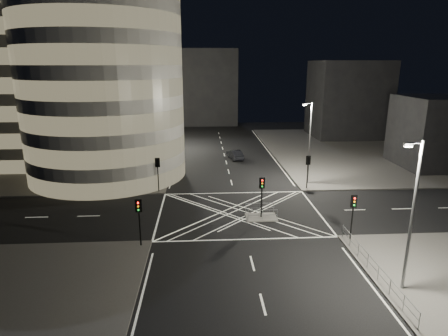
{
  "coord_description": "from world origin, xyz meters",
  "views": [
    {
      "loc": [
        -3.64,
        -35.09,
        14.54
      ],
      "look_at": [
        -1.17,
        6.16,
        3.0
      ],
      "focal_mm": 30.0,
      "sensor_mm": 36.0,
      "label": 1
    }
  ],
  "objects": [
    {
      "name": "sidewalk_far_left",
      "position": [
        -29.0,
        27.0,
        0.07
      ],
      "size": [
        42.0,
        42.0,
        0.15
      ],
      "primitive_type": "cube",
      "color": "#4E4C49",
      "rests_on": "ground"
    },
    {
      "name": "office_tower_curved",
      "position": [
        -20.74,
        18.74,
        12.65
      ],
      "size": [
        30.0,
        29.0,
        27.2
      ],
      "color": "#9A9891",
      "rests_on": "sidewalk_far_left"
    },
    {
      "name": "street_lamp_left_far",
      "position": [
        -9.44,
        30.0,
        5.54
      ],
      "size": [
        1.25,
        0.25,
        10.0
      ],
      "color": "slate",
      "rests_on": "sidewalk_far_left"
    },
    {
      "name": "sidewalk_far_right",
      "position": [
        29.0,
        27.0,
        0.07
      ],
      "size": [
        42.0,
        42.0,
        0.15
      ],
      "primitive_type": "cube",
      "color": "#4E4C49",
      "rests_on": "ground"
    },
    {
      "name": "tree_d",
      "position": [
        -10.5,
        27.0,
        4.73
      ],
      "size": [
        4.8,
        4.8,
        7.34
      ],
      "color": "black",
      "rests_on": "sidewalk_far_left"
    },
    {
      "name": "tree_a",
      "position": [
        -10.5,
        9.0,
        4.68
      ],
      "size": [
        4.55,
        4.55,
        7.16
      ],
      "color": "black",
      "rests_on": "sidewalk_far_left"
    },
    {
      "name": "sedan",
      "position": [
        1.5,
        22.09,
        0.74
      ],
      "size": [
        2.57,
        4.7,
        1.47
      ],
      "primitive_type": "imported",
      "rotation": [
        0.0,
        0.0,
        3.38
      ],
      "color": "black",
      "rests_on": "ground"
    },
    {
      "name": "building_right_near",
      "position": [
        30.0,
        16.0,
        5.15
      ],
      "size": [
        10.0,
        10.0,
        10.0
      ],
      "primitive_type": "cube",
      "color": "black",
      "rests_on": "sidewalk_far_right"
    },
    {
      "name": "ground",
      "position": [
        0.0,
        0.0,
        0.0
      ],
      "size": [
        120.0,
        120.0,
        0.0
      ],
      "primitive_type": "plane",
      "color": "black",
      "rests_on": "ground"
    },
    {
      "name": "central_island",
      "position": [
        2.0,
        -1.5,
        0.07
      ],
      "size": [
        3.0,
        2.0,
        0.15
      ],
      "primitive_type": "cube",
      "color": "slate",
      "rests_on": "ground"
    },
    {
      "name": "traffic_signal_fl",
      "position": [
        -8.8,
        6.8,
        2.91
      ],
      "size": [
        0.55,
        0.22,
        4.0
      ],
      "color": "black",
      "rests_on": "sidewalk_far_left"
    },
    {
      "name": "railing_island_south",
      "position": [
        2.0,
        -2.4,
        0.7
      ],
      "size": [
        2.8,
        0.06,
        1.1
      ],
      "primitive_type": "cube",
      "color": "slate",
      "rests_on": "central_island"
    },
    {
      "name": "street_lamp_right_far",
      "position": [
        9.44,
        9.0,
        5.54
      ],
      "size": [
        1.25,
        0.25,
        10.0
      ],
      "color": "slate",
      "rests_on": "sidewalk_far_right"
    },
    {
      "name": "tree_c",
      "position": [
        -10.5,
        21.0,
        4.83
      ],
      "size": [
        4.82,
        4.82,
        7.46
      ],
      "color": "black",
      "rests_on": "sidewalk_far_left"
    },
    {
      "name": "traffic_signal_island",
      "position": [
        2.0,
        -1.5,
        2.91
      ],
      "size": [
        0.55,
        0.22,
        4.0
      ],
      "color": "black",
      "rests_on": "central_island"
    },
    {
      "name": "office_block_rear",
      "position": [
        -22.0,
        42.0,
        11.15
      ],
      "size": [
        24.0,
        16.0,
        22.0
      ],
      "primitive_type": "cube",
      "color": "#9A9891",
      "rests_on": "sidewalk_far_left"
    },
    {
      "name": "traffic_signal_fr",
      "position": [
        8.8,
        6.8,
        2.91
      ],
      "size": [
        0.55,
        0.22,
        4.0
      ],
      "color": "black",
      "rests_on": "sidewalk_far_right"
    },
    {
      "name": "traffic_signal_nl",
      "position": [
        -8.8,
        -6.8,
        2.91
      ],
      "size": [
        0.55,
        0.22,
        4.0
      ],
      "color": "black",
      "rests_on": "sidewalk_near_left"
    },
    {
      "name": "street_lamp_left_near",
      "position": [
        -9.44,
        12.0,
        5.54
      ],
      "size": [
        1.25,
        0.25,
        10.0
      ],
      "color": "slate",
      "rests_on": "sidewalk_far_left"
    },
    {
      "name": "traffic_signal_nr",
      "position": [
        8.8,
        -6.8,
        2.91
      ],
      "size": [
        0.55,
        0.22,
        4.0
      ],
      "color": "black",
      "rests_on": "sidewalk_near_right"
    },
    {
      "name": "building_right_far",
      "position": [
        26.0,
        40.0,
        7.65
      ],
      "size": [
        14.0,
        12.0,
        15.0
      ],
      "primitive_type": "cube",
      "color": "black",
      "rests_on": "sidewalk_far_right"
    },
    {
      "name": "tree_b",
      "position": [
        -10.5,
        15.0,
        4.52
      ],
      "size": [
        4.39,
        4.39,
        6.9
      ],
      "color": "black",
      "rests_on": "sidewalk_far_left"
    },
    {
      "name": "railing_island_north",
      "position": [
        2.0,
        -0.6,
        0.7
      ],
      "size": [
        2.8,
        0.06,
        1.1
      ],
      "primitive_type": "cube",
      "color": "slate",
      "rests_on": "central_island"
    },
    {
      "name": "tree_e",
      "position": [
        -10.5,
        33.0,
        3.95
      ],
      "size": [
        4.11,
        4.11,
        6.17
      ],
      "color": "black",
      "rests_on": "sidewalk_far_left"
    },
    {
      "name": "building_far_end",
      "position": [
        -4.0,
        58.0,
        9.0
      ],
      "size": [
        18.0,
        8.0,
        18.0
      ],
      "primitive_type": "cube",
      "color": "black",
      "rests_on": "ground"
    },
    {
      "name": "street_lamp_right_near",
      "position": [
        9.44,
        -14.0,
        5.54
      ],
      "size": [
        1.25,
        0.25,
        10.0
      ],
      "color": "slate",
      "rests_on": "sidewalk_near_right"
    },
    {
      "name": "railing_near_right",
      "position": [
        8.3,
        -12.15,
        0.7
      ],
      "size": [
        0.06,
        11.7,
        1.1
      ],
      "primitive_type": "cube",
      "color": "slate",
      "rests_on": "sidewalk_near_right"
    }
  ]
}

